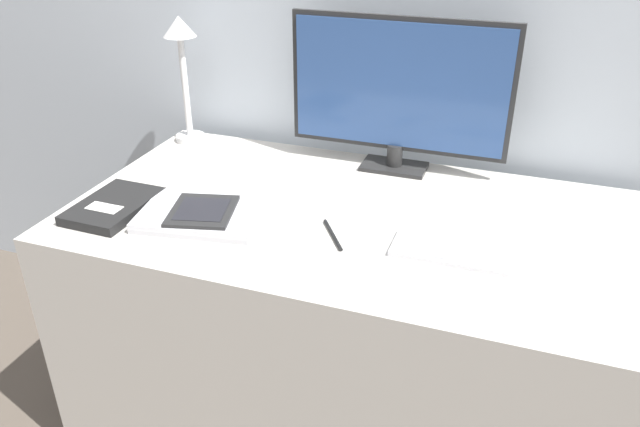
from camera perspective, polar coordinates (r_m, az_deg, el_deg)
The scene contains 8 objects.
desk at distance 1.78m, azimuth 2.76°, elevation -10.30°, with size 1.44×0.78×0.72m.
monitor at distance 1.77m, azimuth 7.22°, elevation 11.04°, with size 0.62×0.11×0.44m.
keyboard at distance 1.44m, azimuth 11.83°, elevation -3.38°, with size 0.26×0.11×0.01m.
laptop at distance 1.58m, azimuth -10.79°, elevation -0.13°, with size 0.33×0.25×0.03m.
ereader at distance 1.56m, azimuth -10.71°, elevation 0.25°, with size 0.19×0.20×0.01m.
desk_lamp at distance 2.01m, azimuth -12.49°, elevation 13.77°, with size 0.10×0.10×0.39m.
notebook at distance 1.68m, azimuth -18.34°, elevation 0.64°, with size 0.17×0.24×0.03m.
pen at distance 1.48m, azimuth 1.17°, elevation -1.96°, with size 0.09×0.12×0.01m.
Camera 1 is at (0.38, -1.23, 1.46)m, focal length 35.00 mm.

